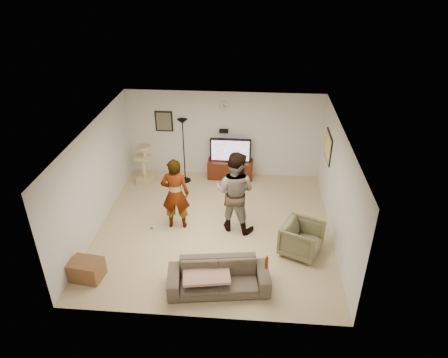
# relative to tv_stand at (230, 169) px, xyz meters

# --- Properties ---
(floor) EXTENTS (5.50, 5.50, 0.02)m
(floor) POSITION_rel_tv_stand_xyz_m (-0.20, -2.50, -0.28)
(floor) COLOR tan
(floor) RESTS_ON ground
(ceiling) EXTENTS (5.50, 5.50, 0.02)m
(ceiling) POSITION_rel_tv_stand_xyz_m (-0.20, -2.50, 2.24)
(ceiling) COLOR white
(ceiling) RESTS_ON wall_back
(wall_back) EXTENTS (5.50, 0.04, 2.50)m
(wall_back) POSITION_rel_tv_stand_xyz_m (-0.20, 0.25, 0.98)
(wall_back) COLOR silver
(wall_back) RESTS_ON floor
(wall_front) EXTENTS (5.50, 0.04, 2.50)m
(wall_front) POSITION_rel_tv_stand_xyz_m (-0.20, -5.25, 0.98)
(wall_front) COLOR silver
(wall_front) RESTS_ON floor
(wall_left) EXTENTS (0.04, 5.50, 2.50)m
(wall_left) POSITION_rel_tv_stand_xyz_m (-2.95, -2.50, 0.98)
(wall_left) COLOR silver
(wall_left) RESTS_ON floor
(wall_right) EXTENTS (0.04, 5.50, 2.50)m
(wall_right) POSITION_rel_tv_stand_xyz_m (2.55, -2.50, 0.98)
(wall_right) COLOR silver
(wall_right) RESTS_ON floor
(wall_clock) EXTENTS (0.26, 0.04, 0.26)m
(wall_clock) POSITION_rel_tv_stand_xyz_m (-0.20, 0.22, 1.83)
(wall_clock) COLOR white
(wall_clock) RESTS_ON wall_back
(wall_speaker) EXTENTS (0.25, 0.10, 0.10)m
(wall_speaker) POSITION_rel_tv_stand_xyz_m (-0.20, 0.19, 1.11)
(wall_speaker) COLOR black
(wall_speaker) RESTS_ON wall_back
(picture_back) EXTENTS (0.42, 0.03, 0.52)m
(picture_back) POSITION_rel_tv_stand_xyz_m (-1.90, 0.23, 1.33)
(picture_back) COLOR #5B5746
(picture_back) RESTS_ON wall_back
(picture_right) EXTENTS (0.03, 0.78, 0.62)m
(picture_right) POSITION_rel_tv_stand_xyz_m (2.53, -0.90, 1.23)
(picture_right) COLOR #E6CE6A
(picture_right) RESTS_ON wall_right
(tv_stand) EXTENTS (1.29, 0.45, 0.54)m
(tv_stand) POSITION_rel_tv_stand_xyz_m (0.00, 0.00, 0.00)
(tv_stand) COLOR #39160A
(tv_stand) RESTS_ON floor
(console_box) EXTENTS (0.40, 0.30, 0.07)m
(console_box) POSITION_rel_tv_stand_xyz_m (0.08, -0.40, -0.23)
(console_box) COLOR #B8B8BB
(console_box) RESTS_ON floor
(tv) EXTENTS (1.16, 0.08, 0.69)m
(tv) POSITION_rel_tv_stand_xyz_m (0.00, 0.00, 0.61)
(tv) COLOR black
(tv) RESTS_ON tv_stand
(tv_screen) EXTENTS (1.07, 0.01, 0.61)m
(tv_screen) POSITION_rel_tv_stand_xyz_m (0.00, -0.04, 0.61)
(tv_screen) COLOR #4C9BEF
(tv_screen) RESTS_ON tv
(floor_lamp) EXTENTS (0.32, 0.32, 1.88)m
(floor_lamp) POSITION_rel_tv_stand_xyz_m (-1.28, -0.29, 0.67)
(floor_lamp) COLOR black
(floor_lamp) RESTS_ON floor
(cat_tree) EXTENTS (0.45, 0.45, 1.19)m
(cat_tree) POSITION_rel_tv_stand_xyz_m (-2.40, -0.52, 0.33)
(cat_tree) COLOR tan
(cat_tree) RESTS_ON floor
(person_left) EXTENTS (0.68, 0.48, 1.79)m
(person_left) POSITION_rel_tv_stand_xyz_m (-1.11, -2.50, 0.63)
(person_left) COLOR gray
(person_left) RESTS_ON floor
(person_right) EXTENTS (1.15, 1.01, 1.99)m
(person_right) POSITION_rel_tv_stand_xyz_m (0.27, -2.45, 0.72)
(person_right) COLOR navy
(person_right) RESTS_ON floor
(sofa) EXTENTS (2.06, 1.04, 0.58)m
(sofa) POSITION_rel_tv_stand_xyz_m (0.08, -4.50, 0.02)
(sofa) COLOR #4B4337
(sofa) RESTS_ON floor
(throw_blanket) EXTENTS (1.00, 0.84, 0.06)m
(throw_blanket) POSITION_rel_tv_stand_xyz_m (-0.16, -4.50, 0.12)
(throw_blanket) COLOR tan
(throw_blanket) RESTS_ON sofa
(beer_bottle) EXTENTS (0.06, 0.06, 0.25)m
(beer_bottle) POSITION_rel_tv_stand_xyz_m (0.98, -4.50, 0.43)
(beer_bottle) COLOR #582C09
(beer_bottle) RESTS_ON sofa
(armchair) EXTENTS (1.08, 1.07, 0.75)m
(armchair) POSITION_rel_tv_stand_xyz_m (1.77, -3.27, 0.10)
(armchair) COLOR #626242
(armchair) RESTS_ON floor
(side_table) EXTENTS (0.68, 0.54, 0.41)m
(side_table) POSITION_rel_tv_stand_xyz_m (-2.60, -4.42, -0.06)
(side_table) COLOR brown
(side_table) RESTS_ON floor
(toy_ball) EXTENTS (0.07, 0.07, 0.07)m
(toy_ball) POSITION_rel_tv_stand_xyz_m (-1.69, -2.69, -0.24)
(toy_ball) COLOR #15A184
(toy_ball) RESTS_ON floor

